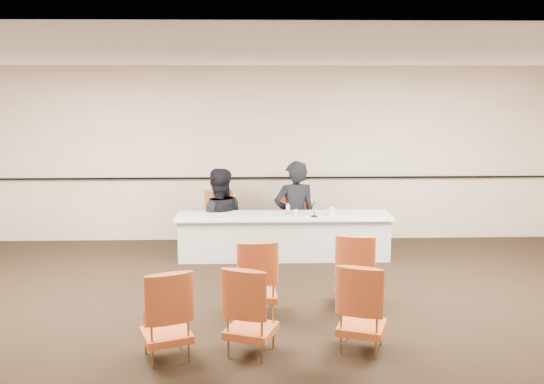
{
  "coord_description": "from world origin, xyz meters",
  "views": [
    {
      "loc": [
        -0.19,
        -6.34,
        2.79
      ],
      "look_at": [
        0.07,
        2.6,
        1.1
      ],
      "focal_mm": 40.0,
      "sensor_mm": 36.0,
      "label": 1
    }
  ],
  "objects_px": {
    "panel_table": "(284,236)",
    "microphone": "(314,208)",
    "water_bottle": "(288,210)",
    "panelist_second": "(218,224)",
    "aud_chair_back_left": "(166,314)",
    "aud_chair_back_right": "(362,306)",
    "aud_chair_back_mid": "(251,309)",
    "aud_chair_front_right": "(355,270)",
    "panelist_main_chair": "(295,220)",
    "panelist_second_chair": "(218,221)",
    "panelist_main": "(295,219)",
    "aud_chair_front_mid": "(257,277)",
    "coffee_cup": "(332,212)",
    "drinking_glass": "(296,213)"
  },
  "relations": [
    {
      "from": "panelist_second_chair",
      "to": "panelist_main_chair",
      "type": "bearing_deg",
      "value": 0.0
    },
    {
      "from": "panelist_main",
      "to": "aud_chair_front_mid",
      "type": "relative_size",
      "value": 2.04
    },
    {
      "from": "panel_table",
      "to": "microphone",
      "type": "distance_m",
      "value": 0.68
    },
    {
      "from": "aud_chair_front_mid",
      "to": "aud_chair_back_mid",
      "type": "xyz_separation_m",
      "value": [
        -0.06,
        -1.02,
        0.0
      ]
    },
    {
      "from": "panelist_main_chair",
      "to": "aud_chair_back_mid",
      "type": "distance_m",
      "value": 3.99
    },
    {
      "from": "drinking_glass",
      "to": "aud_chair_back_left",
      "type": "height_order",
      "value": "aud_chair_back_left"
    },
    {
      "from": "panelist_second",
      "to": "aud_chair_back_right",
      "type": "xyz_separation_m",
      "value": [
        1.7,
        -3.88,
        0.06
      ]
    },
    {
      "from": "aud_chair_back_left",
      "to": "aud_chair_back_right",
      "type": "xyz_separation_m",
      "value": [
        2.0,
        0.13,
        0.0
      ]
    },
    {
      "from": "drinking_glass",
      "to": "water_bottle",
      "type": "bearing_deg",
      "value": -159.98
    },
    {
      "from": "aud_chair_front_right",
      "to": "drinking_glass",
      "type": "bearing_deg",
      "value": 117.7
    },
    {
      "from": "aud_chair_front_right",
      "to": "panelist_second_chair",
      "type": "bearing_deg",
      "value": 136.61
    },
    {
      "from": "water_bottle",
      "to": "aud_chair_front_mid",
      "type": "distance_m",
      "value": 2.38
    },
    {
      "from": "drinking_glass",
      "to": "aud_chair_back_mid",
      "type": "height_order",
      "value": "aud_chair_back_mid"
    },
    {
      "from": "water_bottle",
      "to": "aud_chair_back_right",
      "type": "distance_m",
      "value": 3.35
    },
    {
      "from": "panelist_second",
      "to": "aud_chair_back_mid",
      "type": "bearing_deg",
      "value": 91.8
    },
    {
      "from": "panelist_main",
      "to": "panelist_main_chair",
      "type": "relative_size",
      "value": 2.04
    },
    {
      "from": "aud_chair_back_left",
      "to": "panelist_second_chair",
      "type": "bearing_deg",
      "value": 65.01
    },
    {
      "from": "coffee_cup",
      "to": "aud_chair_back_mid",
      "type": "relative_size",
      "value": 0.14
    },
    {
      "from": "panelist_main",
      "to": "coffee_cup",
      "type": "distance_m",
      "value": 0.83
    },
    {
      "from": "microphone",
      "to": "aud_chair_front_right",
      "type": "relative_size",
      "value": 0.3
    },
    {
      "from": "panelist_second",
      "to": "panelist_main_chair",
      "type": "bearing_deg",
      "value": 173.69
    },
    {
      "from": "aud_chair_front_right",
      "to": "panelist_main_chair",
      "type": "bearing_deg",
      "value": 114.09
    },
    {
      "from": "panelist_main",
      "to": "panelist_second",
      "type": "bearing_deg",
      "value": -10.71
    },
    {
      "from": "aud_chair_back_left",
      "to": "aud_chair_back_mid",
      "type": "relative_size",
      "value": 1.0
    },
    {
      "from": "panelist_main_chair",
      "to": "aud_chair_back_right",
      "type": "bearing_deg",
      "value": -83.53
    },
    {
      "from": "water_bottle",
      "to": "microphone",
      "type": "bearing_deg",
      "value": -6.91
    },
    {
      "from": "panelist_second_chair",
      "to": "water_bottle",
      "type": "height_order",
      "value": "panelist_second_chair"
    },
    {
      "from": "water_bottle",
      "to": "panelist_second",
      "type": "bearing_deg",
      "value": 151.96
    },
    {
      "from": "aud_chair_back_mid",
      "to": "aud_chair_back_right",
      "type": "distance_m",
      "value": 1.15
    },
    {
      "from": "panelist_main_chair",
      "to": "panelist_second_chair",
      "type": "relative_size",
      "value": 1.0
    },
    {
      "from": "panelist_second",
      "to": "microphone",
      "type": "height_order",
      "value": "panelist_second"
    },
    {
      "from": "drinking_glass",
      "to": "coffee_cup",
      "type": "relative_size",
      "value": 0.74
    },
    {
      "from": "panel_table",
      "to": "aud_chair_front_mid",
      "type": "relative_size",
      "value": 3.55
    },
    {
      "from": "aud_chair_front_mid",
      "to": "aud_chair_front_right",
      "type": "bearing_deg",
      "value": 7.75
    },
    {
      "from": "panel_table",
      "to": "aud_chair_front_right",
      "type": "distance_m",
      "value": 2.28
    },
    {
      "from": "panelist_main",
      "to": "panelist_second_chair",
      "type": "bearing_deg",
      "value": -10.71
    },
    {
      "from": "water_bottle",
      "to": "drinking_glass",
      "type": "xyz_separation_m",
      "value": [
        0.12,
        0.05,
        -0.06
      ]
    },
    {
      "from": "panelist_main",
      "to": "aud_chair_front_mid",
      "type": "xyz_separation_m",
      "value": [
        -0.65,
        -2.9,
        -0.03
      ]
    },
    {
      "from": "panel_table",
      "to": "panelist_second",
      "type": "bearing_deg",
      "value": 153.85
    },
    {
      "from": "panelist_main_chair",
      "to": "aud_chair_back_left",
      "type": "relative_size",
      "value": 1.0
    },
    {
      "from": "microphone",
      "to": "aud_chair_front_mid",
      "type": "distance_m",
      "value": 2.46
    },
    {
      "from": "coffee_cup",
      "to": "aud_chair_front_mid",
      "type": "bearing_deg",
      "value": -117.15
    },
    {
      "from": "panelist_second",
      "to": "aud_chair_front_mid",
      "type": "bearing_deg",
      "value": 95.73
    },
    {
      "from": "aud_chair_front_mid",
      "to": "aud_chair_back_left",
      "type": "height_order",
      "value": "same"
    },
    {
      "from": "panelist_main_chair",
      "to": "aud_chair_front_mid",
      "type": "relative_size",
      "value": 1.0
    },
    {
      "from": "panelist_main",
      "to": "drinking_glass",
      "type": "distance_m",
      "value": 0.59
    },
    {
      "from": "microphone",
      "to": "aud_chair_back_mid",
      "type": "height_order",
      "value": "microphone"
    },
    {
      "from": "panelist_second_chair",
      "to": "panelist_second",
      "type": "bearing_deg",
      "value": -179.94
    },
    {
      "from": "coffee_cup",
      "to": "aud_chair_front_right",
      "type": "xyz_separation_m",
      "value": [
        0.03,
        -2.07,
        -0.27
      ]
    },
    {
      "from": "panel_table",
      "to": "drinking_glass",
      "type": "xyz_separation_m",
      "value": [
        0.18,
        -0.03,
        0.39
      ]
    }
  ]
}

